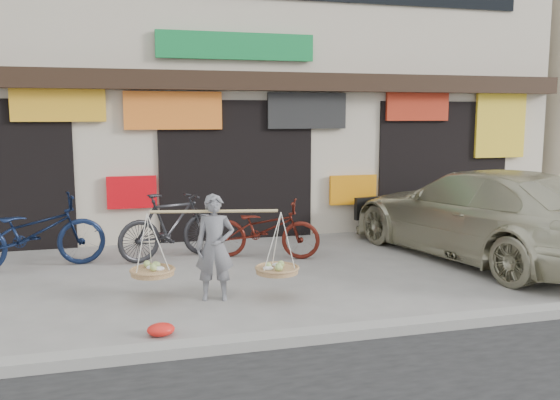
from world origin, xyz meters
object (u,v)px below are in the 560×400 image
object	(u,v)px
street_vendor	(215,252)
suv	(481,214)
bike_1	(171,226)
bike_0	(32,233)
bike_2	(264,229)

from	to	relation	value
street_vendor	suv	xyz separation A→B (m)	(4.71, 1.10, 0.13)
bike_1	street_vendor	bearing A→B (deg)	168.71
street_vendor	bike_1	world-z (taller)	street_vendor
street_vendor	bike_0	size ratio (longest dim) A/B	0.97
bike_0	bike_2	world-z (taller)	bike_0
bike_0	suv	xyz separation A→B (m)	(7.24, -1.21, 0.18)
bike_0	suv	world-z (taller)	suv
bike_1	bike_0	bearing A→B (deg)	73.15
bike_0	street_vendor	bearing A→B (deg)	-143.51
bike_0	suv	distance (m)	7.34
bike_0	suv	size ratio (longest dim) A/B	0.40
street_vendor	bike_2	world-z (taller)	street_vendor
bike_0	bike_2	bearing A→B (deg)	-104.72
bike_1	bike_2	world-z (taller)	bike_1
bike_1	bike_2	size ratio (longest dim) A/B	0.99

